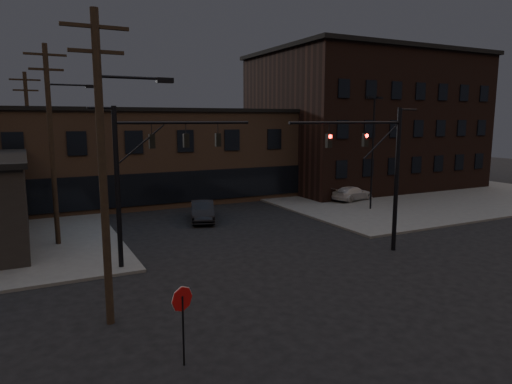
# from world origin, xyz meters

# --- Properties ---
(ground) EXTENTS (140.00, 140.00, 0.00)m
(ground) POSITION_xyz_m (0.00, 0.00, 0.00)
(ground) COLOR black
(ground) RESTS_ON ground
(sidewalk_ne) EXTENTS (30.00, 30.00, 0.15)m
(sidewalk_ne) POSITION_xyz_m (22.00, 22.00, 0.07)
(sidewalk_ne) COLOR #474744
(sidewalk_ne) RESTS_ON ground
(building_row) EXTENTS (40.00, 12.00, 8.00)m
(building_row) POSITION_xyz_m (0.00, 28.00, 4.00)
(building_row) COLOR brown
(building_row) RESTS_ON ground
(building_right) EXTENTS (22.00, 16.00, 14.00)m
(building_right) POSITION_xyz_m (22.00, 26.00, 7.00)
(building_right) COLOR black
(building_right) RESTS_ON ground
(traffic_signal_near) EXTENTS (7.12, 0.24, 8.00)m
(traffic_signal_near) POSITION_xyz_m (5.36, 4.50, 4.93)
(traffic_signal_near) COLOR black
(traffic_signal_near) RESTS_ON ground
(traffic_signal_far) EXTENTS (7.12, 0.24, 8.00)m
(traffic_signal_far) POSITION_xyz_m (-6.72, 8.00, 5.01)
(traffic_signal_far) COLOR black
(traffic_signal_far) RESTS_ON ground
(stop_sign) EXTENTS (0.72, 0.33, 2.48)m
(stop_sign) POSITION_xyz_m (-8.00, -1.99, 1.84)
(stop_sign) COLOR black
(stop_sign) RESTS_ON ground
(utility_pole_near) EXTENTS (3.70, 0.28, 11.00)m
(utility_pole_near) POSITION_xyz_m (-9.43, 2.00, 5.87)
(utility_pole_near) COLOR black
(utility_pole_near) RESTS_ON ground
(utility_pole_mid) EXTENTS (3.70, 0.28, 11.50)m
(utility_pole_mid) POSITION_xyz_m (-10.44, 14.00, 6.13)
(utility_pole_mid) COLOR black
(utility_pole_mid) RESTS_ON ground
(utility_pole_far) EXTENTS (2.20, 0.28, 11.00)m
(utility_pole_far) POSITION_xyz_m (-11.50, 26.00, 5.78)
(utility_pole_far) COLOR black
(utility_pole_far) RESTS_ON ground
(lot_light_a) EXTENTS (1.50, 0.28, 9.14)m
(lot_light_a) POSITION_xyz_m (13.00, 14.00, 5.51)
(lot_light_a) COLOR black
(lot_light_a) RESTS_ON ground
(lot_light_b) EXTENTS (1.50, 0.28, 9.14)m
(lot_light_b) POSITION_xyz_m (19.00, 19.00, 5.51)
(lot_light_b) COLOR black
(lot_light_b) RESTS_ON ground
(parked_car_lot_a) EXTENTS (4.83, 3.51, 1.53)m
(parked_car_lot_a) POSITION_xyz_m (13.76, 21.67, 0.91)
(parked_car_lot_a) COLOR black
(parked_car_lot_a) RESTS_ON sidewalk_ne
(parked_car_lot_b) EXTENTS (4.61, 2.65, 1.26)m
(parked_car_lot_b) POSITION_xyz_m (14.19, 17.82, 0.78)
(parked_car_lot_b) COLOR #ACACAE
(parked_car_lot_b) RESTS_ON sidewalk_ne
(car_crossing) EXTENTS (2.96, 4.86, 1.51)m
(car_crossing) POSITION_xyz_m (-0.60, 16.50, 0.76)
(car_crossing) COLOR black
(car_crossing) RESTS_ON ground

